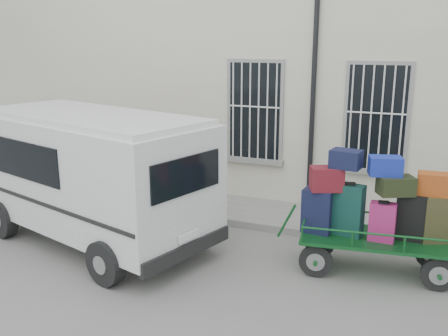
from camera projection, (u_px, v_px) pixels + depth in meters
ground at (222, 254)px, 9.25m from camera, size 80.00×80.00×0.00m
building at (300, 72)px, 13.43m from camera, size 24.00×5.15×6.00m
sidewalk at (259, 213)px, 11.20m from camera, size 24.00×1.70×0.15m
luggage_cart at (376, 213)px, 8.27m from camera, size 2.97×1.43×2.10m
van at (91, 170)px, 9.50m from camera, size 5.39×3.42×2.53m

